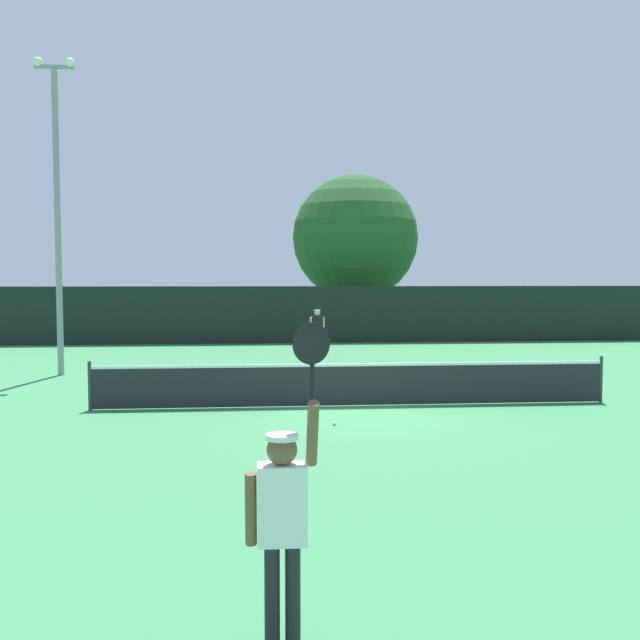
{
  "coord_description": "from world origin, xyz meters",
  "views": [
    {
      "loc": [
        -2.05,
        -15.25,
        2.89
      ],
      "look_at": [
        -0.57,
        2.16,
        1.81
      ],
      "focal_mm": 38.82,
      "sensor_mm": 36.0,
      "label": 1
    }
  ],
  "objects_px": {
    "tennis_ball": "(334,424)",
    "parked_car_near": "(148,316)",
    "player_receiving": "(317,326)",
    "light_pole": "(57,198)",
    "player_serving": "(284,507)",
    "parked_car_mid": "(489,316)",
    "large_tree": "(355,238)"
  },
  "relations": [
    {
      "from": "player_receiving",
      "to": "parked_car_near",
      "type": "height_order",
      "value": "parked_car_near"
    },
    {
      "from": "player_serving",
      "to": "light_pole",
      "type": "relative_size",
      "value": 0.28
    },
    {
      "from": "player_serving",
      "to": "tennis_ball",
      "type": "bearing_deg",
      "value": 81.18
    },
    {
      "from": "player_serving",
      "to": "parked_car_mid",
      "type": "xyz_separation_m",
      "value": [
        12.07,
        31.13,
        -0.35
      ]
    },
    {
      "from": "tennis_ball",
      "to": "parked_car_near",
      "type": "distance_m",
      "value": 26.1
    },
    {
      "from": "player_receiving",
      "to": "large_tree",
      "type": "distance_m",
      "value": 10.24
    },
    {
      "from": "light_pole",
      "to": "large_tree",
      "type": "distance_m",
      "value": 18.06
    },
    {
      "from": "light_pole",
      "to": "parked_car_mid",
      "type": "bearing_deg",
      "value": 40.42
    },
    {
      "from": "player_receiving",
      "to": "tennis_ball",
      "type": "bearing_deg",
      "value": 86.84
    },
    {
      "from": "player_serving",
      "to": "light_pole",
      "type": "bearing_deg",
      "value": 111.23
    },
    {
      "from": "parked_car_near",
      "to": "parked_car_mid",
      "type": "bearing_deg",
      "value": -13.46
    },
    {
      "from": "player_receiving",
      "to": "tennis_ball",
      "type": "height_order",
      "value": "player_receiving"
    },
    {
      "from": "large_tree",
      "to": "parked_car_near",
      "type": "bearing_deg",
      "value": 165.56
    },
    {
      "from": "player_receiving",
      "to": "tennis_ball",
      "type": "distance_m",
      "value": 13.13
    },
    {
      "from": "tennis_ball",
      "to": "parked_car_near",
      "type": "xyz_separation_m",
      "value": [
        -7.55,
        24.97,
        0.74
      ]
    },
    {
      "from": "light_pole",
      "to": "player_receiving",
      "type": "bearing_deg",
      "value": 34.0
    },
    {
      "from": "tennis_ball",
      "to": "player_receiving",
      "type": "bearing_deg",
      "value": 86.84
    },
    {
      "from": "parked_car_near",
      "to": "large_tree",
      "type": "bearing_deg",
      "value": -22.1
    },
    {
      "from": "player_receiving",
      "to": "player_serving",
      "type": "bearing_deg",
      "value": 84.68
    },
    {
      "from": "tennis_ball",
      "to": "light_pole",
      "type": "xyz_separation_m",
      "value": [
        -7.33,
        7.64,
        5.15
      ]
    },
    {
      "from": "light_pole",
      "to": "player_serving",
      "type": "bearing_deg",
      "value": -68.77
    },
    {
      "from": "tennis_ball",
      "to": "parked_car_mid",
      "type": "distance_m",
      "value": 25.53
    },
    {
      "from": "player_serving",
      "to": "light_pole",
      "type": "height_order",
      "value": "light_pole"
    },
    {
      "from": "tennis_ball",
      "to": "parked_car_near",
      "type": "relative_size",
      "value": 0.02
    },
    {
      "from": "player_serving",
      "to": "player_receiving",
      "type": "relative_size",
      "value": 1.54
    },
    {
      "from": "player_receiving",
      "to": "parked_car_mid",
      "type": "xyz_separation_m",
      "value": [
        10.11,
        10.03,
        -0.23
      ]
    },
    {
      "from": "player_serving",
      "to": "parked_car_near",
      "type": "xyz_separation_m",
      "value": [
        -6.3,
        33.0,
        -0.35
      ]
    },
    {
      "from": "tennis_ball",
      "to": "parked_car_near",
      "type": "bearing_deg",
      "value": 106.82
    },
    {
      "from": "player_receiving",
      "to": "parked_car_near",
      "type": "bearing_deg",
      "value": -55.21
    },
    {
      "from": "player_receiving",
      "to": "light_pole",
      "type": "height_order",
      "value": "light_pole"
    },
    {
      "from": "large_tree",
      "to": "parked_car_near",
      "type": "relative_size",
      "value": 1.84
    },
    {
      "from": "parked_car_mid",
      "to": "tennis_ball",
      "type": "bearing_deg",
      "value": -119.14
    }
  ]
}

